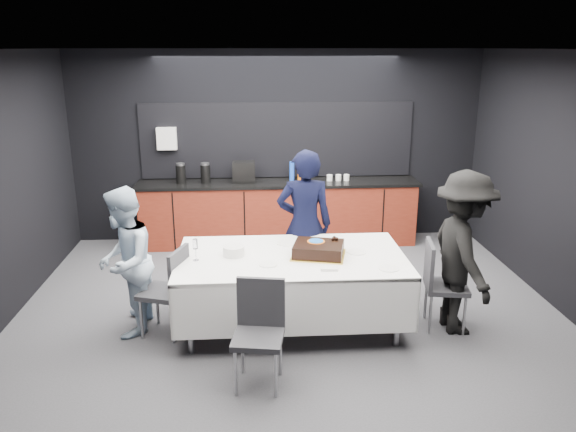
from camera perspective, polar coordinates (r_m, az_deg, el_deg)
The scene contains 18 objects.
ground at distance 6.42m, azimuth 0.06°, elevation -9.27°, with size 6.00×6.00×0.00m, color #48484D.
room_shell at distance 5.84m, azimuth 0.07°, elevation 7.32°, with size 6.04×5.04×2.82m.
kitchenette at distance 8.30m, azimuth -1.09°, elevation 0.87°, with size 4.10×0.64×2.05m.
party_table at distance 5.79m, azimuth 0.33°, elevation -5.31°, with size 2.32×1.32×0.78m.
cake_assembly at distance 5.72m, azimuth 3.12°, elevation -3.42°, with size 0.62×0.54×0.17m.
plate_stack at distance 5.75m, azimuth -5.53°, elevation -3.52°, with size 0.22×0.22×0.10m, color white.
loose_plate_near at distance 5.50m, azimuth -2.03°, elevation -4.94°, with size 0.18×0.18×0.01m, color white.
loose_plate_right_a at distance 5.87m, azimuth 6.98°, elevation -3.63°, with size 0.20×0.20×0.01m, color white.
loose_plate_right_b at distance 5.50m, azimuth 10.19°, elevation -5.24°, with size 0.20×0.20×0.01m, color white.
loose_plate_far at distance 6.08m, azimuth -0.15°, elevation -2.76°, with size 0.21×0.21×0.01m, color white.
fork_pile at distance 5.40m, azimuth 4.23°, elevation -5.32°, with size 0.17×0.10×0.03m, color white.
champagne_flute at distance 5.63m, azimuth -9.40°, elevation -2.96°, with size 0.06×0.06×0.22m.
chair_left at distance 5.77m, azimuth -11.90°, elevation -6.92°, with size 0.53×0.53×0.92m.
chair_right at distance 6.01m, azimuth 15.09°, elevation -6.18°, with size 0.48×0.48×0.92m.
chair_near at distance 4.91m, azimuth -2.93°, elevation -10.99°, with size 0.48×0.48×0.92m.
person_center at distance 6.41m, azimuth 1.69°, elevation -0.91°, with size 0.64×0.42×1.75m, color black.
person_left at distance 5.85m, azimuth -16.27°, elevation -4.52°, with size 0.74×0.58×1.52m, color silver.
person_right at distance 5.90m, azimuth 17.33°, elevation -3.61°, with size 1.08×0.62×1.68m, color black.
Camera 1 is at (-0.39, -5.75, 2.83)m, focal length 35.00 mm.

